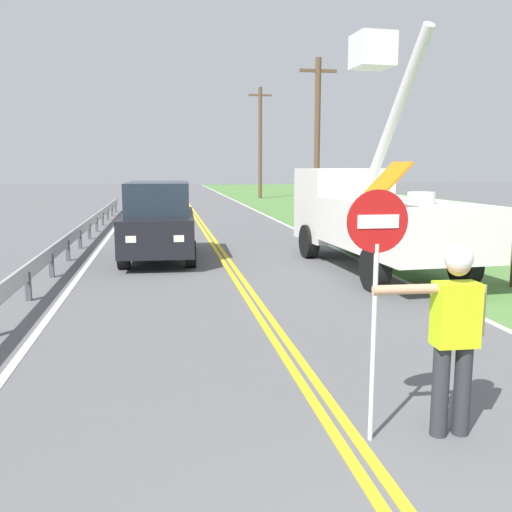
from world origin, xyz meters
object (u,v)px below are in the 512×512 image
oncoming_suv_nearest (159,220)px  utility_pole_mid (317,136)px  utility_pole_far (260,141)px  utility_bucket_truck (371,211)px  flagger_worker (454,328)px  stop_sign_paddle (376,260)px

oncoming_suv_nearest → utility_pole_mid: utility_pole_mid is taller
utility_pole_far → utility_pole_mid: bearing=-90.6°
oncoming_suv_nearest → utility_pole_mid: 13.79m
oncoming_suv_nearest → utility_pole_far: (7.71, 28.14, 3.37)m
utility_pole_far → utility_bucket_truck: bearing=-94.7°
utility_pole_mid → utility_pole_far: (0.18, 16.96, 0.46)m
utility_bucket_truck → utility_pole_far: utility_pole_far is taller
utility_pole_mid → oncoming_suv_nearest: bearing=-124.0°
flagger_worker → utility_pole_far: size_ratio=0.22×
stop_sign_paddle → utility_pole_mid: bearing=75.7°
utility_bucket_truck → flagger_worker: bearing=-106.1°
utility_pole_far → stop_sign_paddle: bearing=-98.4°
flagger_worker → utility_pole_mid: (4.80, 21.94, 2.92)m
utility_bucket_truck → oncoming_suv_nearest: size_ratio=1.48×
stop_sign_paddle → oncoming_suv_nearest: bearing=100.4°
oncoming_suv_nearest → utility_pole_mid: (7.54, 11.18, 2.90)m
utility_pole_far → oncoming_suv_nearest: bearing=-105.3°
stop_sign_paddle → oncoming_suv_nearest: (-1.97, 10.74, -0.65)m
stop_sign_paddle → utility_bucket_truck: size_ratio=0.34×
stop_sign_paddle → oncoming_suv_nearest: stop_sign_paddle is taller
flagger_worker → oncoming_suv_nearest: size_ratio=0.39×
utility_bucket_truck → utility_pole_mid: size_ratio=0.91×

